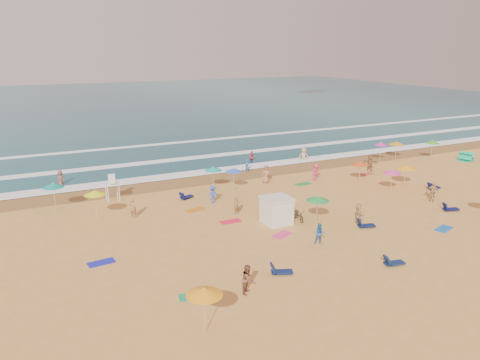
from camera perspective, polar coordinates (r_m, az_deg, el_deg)
name	(u,v)px	position (r m, az deg, el deg)	size (l,w,h in m)	color
ground	(284,213)	(39.53, 5.41, -4.04)	(220.00, 220.00, 0.00)	gold
ocean	(102,105)	(118.03, -16.43, 8.80)	(220.00, 140.00, 0.18)	#0C4756
wet_sand	(224,177)	(50.09, -2.00, 0.37)	(220.00, 220.00, 0.00)	olive
surf_foam	(195,159)	(57.99, -5.55, 2.57)	(200.00, 18.70, 0.05)	white
cabana	(277,211)	(37.01, 4.48, -3.79)	(2.00, 2.00, 2.00)	silver
cabana_roof	(277,198)	(36.67, 4.52, -2.23)	(2.20, 2.20, 0.12)	silver
bicycle	(299,215)	(37.91, 7.18, -4.25)	(0.61, 1.74, 0.91)	black
lifeguard_stand	(112,189)	(43.75, -15.29, -1.11)	(1.20, 1.20, 2.10)	white
beach_umbrellas	(304,178)	(42.15, 7.80, 0.27)	(54.21, 25.74, 0.72)	#C92C98
loungers	(359,219)	(38.80, 14.32, -4.61)	(60.43, 19.60, 0.34)	#0E1246
towels	(281,228)	(36.42, 5.07, -5.79)	(44.91, 20.74, 0.03)	red
beachgoers	(274,188)	(43.49, 4.19, -0.99)	(44.91, 28.71, 2.15)	blue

